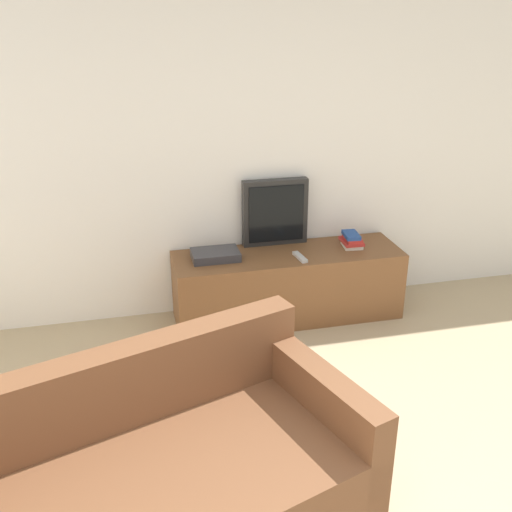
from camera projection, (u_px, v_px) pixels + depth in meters
wall_back at (257, 150)px, 4.61m from camera, size 9.00×0.06×2.60m
tv_stand at (288, 285)px, 4.76m from camera, size 1.79×0.53×0.55m
television at (275, 212)px, 4.74m from camera, size 0.52×0.09×0.53m
couch at (139, 499)px, 2.69m from camera, size 2.27×1.57×0.85m
book_stack at (352, 240)px, 4.76m from camera, size 0.16×0.22×0.11m
remote_on_stand at (300, 257)px, 4.56m from camera, size 0.07×0.20×0.02m
set_top_box at (215, 255)px, 4.54m from camera, size 0.36×0.24×0.06m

